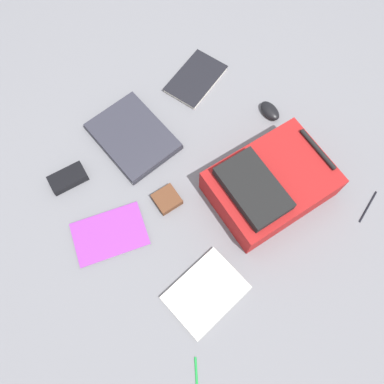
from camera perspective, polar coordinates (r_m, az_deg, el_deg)
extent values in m
plane|color=slate|center=(1.45, 1.74, -0.07)|extent=(3.39, 3.39, 0.00)
cube|color=maroon|center=(1.42, 11.62, 1.14)|extent=(0.35, 0.45, 0.13)
cube|color=black|center=(1.31, 9.08, 0.51)|extent=(0.27, 0.19, 0.04)
cylinder|color=black|center=(1.44, 18.23, 6.06)|extent=(0.18, 0.04, 0.02)
cube|color=#24242C|center=(1.56, -8.76, 8.08)|extent=(0.33, 0.25, 0.02)
cube|color=#2D2D38|center=(1.54, -8.84, 8.38)|extent=(0.33, 0.25, 0.01)
cube|color=silver|center=(1.35, 2.08, -14.74)|extent=(0.20, 0.26, 0.01)
cube|color=silver|center=(1.34, 2.09, -14.70)|extent=(0.20, 0.26, 0.00)
cube|color=silver|center=(1.70, 0.58, 16.44)|extent=(0.22, 0.28, 0.02)
cube|color=black|center=(1.69, 0.58, 16.66)|extent=(0.22, 0.29, 0.00)
cube|color=silver|center=(1.42, -12.12, -6.17)|extent=(0.24, 0.29, 0.01)
cube|color=purple|center=(1.42, -12.17, -6.10)|extent=(0.25, 0.30, 0.00)
ellipsoid|color=black|center=(1.62, 11.52, 11.76)|extent=(0.11, 0.07, 0.04)
cube|color=black|center=(1.53, -17.97, 1.96)|extent=(0.10, 0.15, 0.03)
cylinder|color=#198C33|center=(1.35, 0.70, -26.24)|extent=(0.11, 0.09, 0.01)
cylinder|color=black|center=(1.57, 24.75, -1.97)|extent=(0.05, 0.14, 0.01)
cube|color=#59331E|center=(1.42, -3.76, -1.09)|extent=(0.10, 0.10, 0.03)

